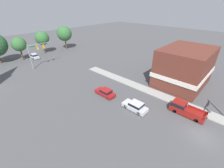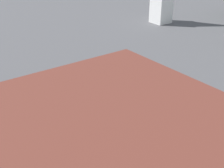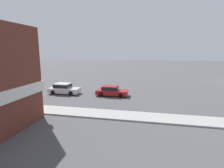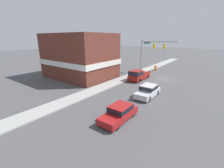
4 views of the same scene
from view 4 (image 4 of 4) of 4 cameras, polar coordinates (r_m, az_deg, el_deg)
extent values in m
plane|color=#4C4C4F|center=(30.07, 18.74, 2.03)|extent=(200.00, 200.00, 0.00)
cube|color=#9E9E99|center=(32.16, 9.10, 3.80)|extent=(2.40, 60.00, 0.14)
cylinder|color=gray|center=(33.91, 11.05, 10.42)|extent=(0.22, 0.22, 7.17)
cylinder|color=gray|center=(32.30, 17.36, 15.15)|extent=(7.25, 0.18, 0.18)
cube|color=gold|center=(32.62, 15.85, 13.76)|extent=(0.36, 0.36, 1.05)
sphere|color=green|center=(32.79, 16.03, 14.31)|extent=(0.22, 0.22, 0.22)
cube|color=gold|center=(31.95, 19.30, 13.40)|extent=(0.36, 0.36, 1.05)
sphere|color=green|center=(32.12, 19.47, 13.97)|extent=(0.22, 0.22, 0.22)
cube|color=#196B38|center=(33.21, 13.25, 14.99)|extent=(1.40, 0.04, 0.30)
cylinder|color=black|center=(18.67, 13.93, -5.54)|extent=(0.22, 0.66, 0.66)
cylinder|color=black|center=(19.29, 9.45, -4.51)|extent=(0.22, 0.66, 0.66)
cylinder|color=black|center=(21.09, 16.86, -3.13)|extent=(0.22, 0.66, 0.66)
cylinder|color=black|center=(21.64, 12.81, -2.29)|extent=(0.22, 0.66, 0.66)
cube|color=silver|center=(20.08, 13.36, -3.28)|extent=(1.85, 4.43, 0.68)
cube|color=silver|center=(20.10, 13.80, -1.26)|extent=(1.71, 2.13, 0.67)
cube|color=black|center=(20.10, 13.80, -1.26)|extent=(1.73, 2.21, 0.47)
cylinder|color=black|center=(13.02, 2.08, -15.60)|extent=(0.22, 0.66, 0.66)
cylinder|color=black|center=(13.81, -3.36, -13.52)|extent=(0.22, 0.66, 0.66)
cylinder|color=black|center=(15.02, 8.03, -10.98)|extent=(0.22, 0.66, 0.66)
cylinder|color=black|center=(15.72, 3.02, -9.49)|extent=(0.22, 0.66, 0.66)
cube|color=maroon|center=(14.27, 2.61, -11.70)|extent=(1.77, 4.36, 0.62)
cube|color=maroon|center=(14.18, 3.24, -9.14)|extent=(1.62, 2.09, 0.60)
cube|color=black|center=(14.18, 3.24, -9.14)|extent=(1.64, 2.17, 0.42)
cylinder|color=black|center=(26.42, 10.43, 1.39)|extent=(0.22, 0.66, 0.66)
cylinder|color=black|center=(27.20, 7.11, 2.00)|extent=(0.22, 0.66, 0.66)
cylinder|color=black|center=(29.41, 13.37, 2.81)|extent=(0.22, 0.66, 0.66)
cylinder|color=black|center=(30.11, 10.31, 3.34)|extent=(0.22, 0.66, 0.66)
cube|color=maroon|center=(28.19, 10.39, 2.97)|extent=(1.98, 5.46, 0.85)
cube|color=maroon|center=(26.69, 9.06, 4.14)|extent=(1.88, 2.08, 0.86)
cube|color=black|center=(26.69, 9.06, 4.14)|extent=(1.90, 2.16, 0.60)
cube|color=maroon|center=(28.73, 13.18, 4.30)|extent=(0.12, 3.09, 0.35)
cube|color=maroon|center=(29.50, 9.87, 4.82)|extent=(0.12, 3.09, 0.35)
cylinder|color=orange|center=(37.10, 16.24, 5.84)|extent=(0.57, 0.57, 1.08)
cylinder|color=white|center=(37.09, 16.25, 5.92)|extent=(0.59, 0.59, 0.19)
cube|color=brown|center=(29.93, -12.18, 10.46)|extent=(12.58, 9.11, 8.17)
cube|color=silver|center=(30.06, -12.05, 8.50)|extent=(12.88, 9.41, 0.90)
camera|label=1|loc=(32.00, 62.86, 25.19)|focal=24.00mm
camera|label=2|loc=(36.90, -12.92, 26.13)|focal=50.00mm
camera|label=3|loc=(30.64, -43.82, 10.25)|focal=28.00mm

